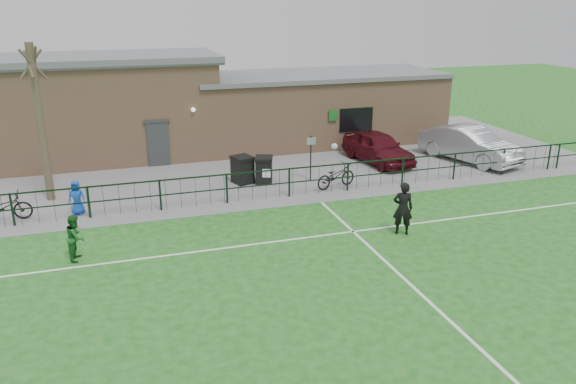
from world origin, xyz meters
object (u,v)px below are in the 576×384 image
object	(u,v)px
wheelie_bin_left	(242,171)
wheelie_bin_right	(264,171)
ball_ground	(76,225)
outfield_player	(76,237)
bicycle_e	(336,176)
spectator_child	(77,198)
sign_post	(311,158)
bicycle_c	(3,207)
car_silver	(470,144)
car_maroon	(378,147)
bare_tree	(41,125)

from	to	relation	value
wheelie_bin_left	wheelie_bin_right	world-z (taller)	wheelie_bin_left
ball_ground	outfield_player	bearing A→B (deg)	-86.37
wheelie_bin_left	bicycle_e	size ratio (longest dim) A/B	0.58
wheelie_bin_left	spectator_child	world-z (taller)	spectator_child
sign_post	outfield_player	distance (m)	10.60
wheelie_bin_left	bicycle_c	size ratio (longest dim) A/B	0.56
spectator_child	wheelie_bin_right	bearing A→B (deg)	25.88
wheelie_bin_right	bicycle_e	size ratio (longest dim) A/B	0.55
wheelie_bin_left	outfield_player	xyz separation A→B (m)	(-6.44, -5.68, 0.15)
wheelie_bin_left	car_silver	world-z (taller)	car_silver
wheelie_bin_right	car_silver	xyz separation A→B (m)	(10.30, 0.22, 0.31)
car_maroon	car_silver	world-z (taller)	car_silver
spectator_child	car_silver	bearing A→B (deg)	19.70
car_silver	bicycle_e	xyz separation A→B (m)	(-7.65, -1.80, -0.33)
wheelie_bin_left	ball_ground	distance (m)	7.32
car_silver	bicycle_c	xyz separation A→B (m)	(-20.23, -1.70, -0.32)
bicycle_c	spectator_child	distance (m)	2.48
car_maroon	outfield_player	size ratio (longest dim) A/B	3.06
car_silver	bicycle_e	size ratio (longest dim) A/B	2.66
bicycle_c	ball_ground	distance (m)	2.88
bicycle_c	outfield_player	size ratio (longest dim) A/B	1.36
bare_tree	sign_post	world-z (taller)	bare_tree
bicycle_e	outfield_player	bearing A→B (deg)	95.20
wheelie_bin_left	spectator_child	distance (m)	6.80
spectator_child	ball_ground	bearing A→B (deg)	-77.72
ball_ground	bicycle_e	bearing A→B (deg)	7.75
bicycle_e	spectator_child	bearing A→B (deg)	73.82
car_maroon	spectator_child	distance (m)	13.77
sign_post	ball_ground	world-z (taller)	sign_post
ball_ground	bicycle_c	bearing A→B (deg)	148.62
ball_ground	wheelie_bin_left	bearing A→B (deg)	25.51
wheelie_bin_right	outfield_player	world-z (taller)	outfield_player
bare_tree	bicycle_c	world-z (taller)	bare_tree
wheelie_bin_right	bicycle_c	xyz separation A→B (m)	(-9.92, -1.47, -0.01)
wheelie_bin_right	ball_ground	xyz separation A→B (m)	(-7.49, -2.96, -0.43)
bare_tree	car_maroon	size ratio (longest dim) A/B	1.38
sign_post	car_maroon	xyz separation A→B (m)	(4.04, 1.76, -0.26)
wheelie_bin_left	ball_ground	world-z (taller)	wheelie_bin_left
bicycle_e	wheelie_bin_right	bearing A→B (deg)	43.13
ball_ground	wheelie_bin_right	bearing A→B (deg)	21.54
bare_tree	spectator_child	distance (m)	3.27
wheelie_bin_right	outfield_player	distance (m)	9.16
wheelie_bin_right	sign_post	world-z (taller)	sign_post
bicycle_c	car_silver	bearing A→B (deg)	-84.38
wheelie_bin_right	car_maroon	world-z (taller)	car_maroon
car_silver	ball_ground	distance (m)	18.09
sign_post	bare_tree	bearing A→B (deg)	175.52
car_maroon	wheelie_bin_right	bearing A→B (deg)	-175.83
bare_tree	spectator_child	xyz separation A→B (m)	(1.08, -2.00, -2.35)
bicycle_c	outfield_player	world-z (taller)	outfield_player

